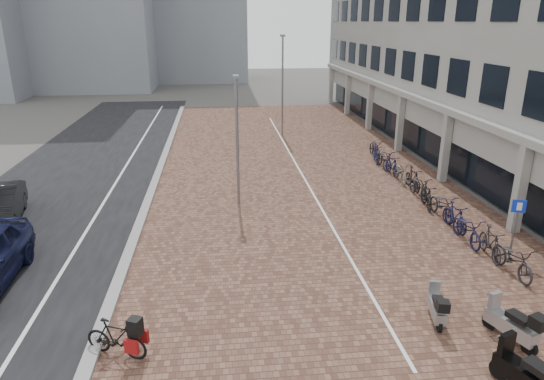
% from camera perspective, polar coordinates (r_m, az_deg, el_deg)
% --- Properties ---
extents(ground, '(140.00, 140.00, 0.00)m').
position_cam_1_polar(ground, '(13.71, 2.90, -13.50)').
color(ground, '#474442').
rests_on(ground, ground).
extents(plaza_brick, '(14.50, 42.00, 0.04)m').
position_cam_1_polar(plaza_brick, '(24.82, 3.03, 1.92)').
color(plaza_brick, brown).
rests_on(plaza_brick, ground).
extents(street_asphalt, '(8.00, 50.00, 0.03)m').
position_cam_1_polar(street_asphalt, '(25.50, -22.16, 0.94)').
color(street_asphalt, black).
rests_on(street_asphalt, ground).
extents(curb, '(0.35, 42.00, 0.14)m').
position_cam_1_polar(curb, '(24.69, -13.46, 1.45)').
color(curb, gray).
rests_on(curb, ground).
extents(lane_line, '(0.12, 44.00, 0.00)m').
position_cam_1_polar(lane_line, '(25.01, -17.77, 1.16)').
color(lane_line, white).
rests_on(lane_line, street_asphalt).
extents(parking_line, '(0.10, 30.00, 0.00)m').
position_cam_1_polar(parking_line, '(24.85, 3.49, 1.99)').
color(parking_line, white).
rests_on(parking_line, plaza_brick).
extents(office_building, '(8.40, 40.00, 15.00)m').
position_cam_1_polar(office_building, '(31.18, 23.61, 19.70)').
color(office_building, '#999994').
rests_on(office_building, ground).
extents(hero_bike, '(1.63, 1.04, 1.12)m').
position_cam_1_polar(hero_bike, '(12.24, -17.93, -16.25)').
color(hero_bike, black).
rests_on(hero_bike, ground).
extents(scooter_front, '(0.73, 1.42, 0.94)m').
position_cam_1_polar(scooter_front, '(13.54, 18.89, -12.76)').
color(scooter_front, '#939497').
rests_on(scooter_front, ground).
extents(scooter_mid, '(1.16, 1.89, 1.24)m').
position_cam_1_polar(scooter_mid, '(11.77, 28.18, -18.64)').
color(scooter_mid, black).
rests_on(scooter_mid, ground).
extents(scooter_back, '(0.99, 1.68, 1.10)m').
position_cam_1_polar(scooter_back, '(13.40, 26.44, -13.81)').
color(scooter_back, '#A3A3A8').
rests_on(scooter_back, ground).
extents(parking_sign, '(0.42, 0.17, 2.05)m').
position_cam_1_polar(parking_sign, '(17.51, 26.85, -3.22)').
color(parking_sign, slate).
rests_on(parking_sign, ground).
extents(lamp_near, '(0.12, 0.12, 5.37)m').
position_cam_1_polar(lamp_near, '(19.92, -4.11, 5.51)').
color(lamp_near, gray).
rests_on(lamp_near, ground).
extents(lamp_far, '(0.12, 0.12, 6.54)m').
position_cam_1_polar(lamp_far, '(32.82, 1.24, 12.05)').
color(lamp_far, slate).
rests_on(lamp_far, ground).
extents(bike_row, '(1.14, 15.79, 1.05)m').
position_cam_1_polar(bike_row, '(22.24, 17.00, 0.36)').
color(bike_row, black).
rests_on(bike_row, ground).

